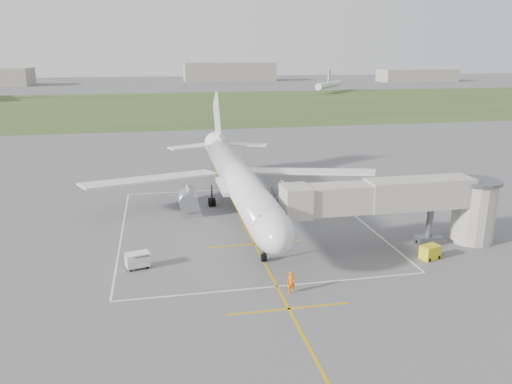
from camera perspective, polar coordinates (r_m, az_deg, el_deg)
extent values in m
plane|color=#545456|center=(62.29, -1.92, -2.62)|extent=(700.00, 700.00, 0.00)
cube|color=#304D21|center=(189.57, -8.49, 9.73)|extent=(700.00, 120.00, 0.02)
cube|color=#C1930B|center=(57.64, -1.10, -4.16)|extent=(0.25, 60.00, 0.01)
cube|color=#C1930B|center=(40.71, 3.79, -13.17)|extent=(10.00, 0.25, 0.01)
cube|color=#C1930B|center=(53.05, -0.14, -5.97)|extent=(10.00, 0.25, 0.01)
cube|color=silver|center=(73.64, -3.46, 0.30)|extent=(28.00, 0.20, 0.01)
cube|color=silver|center=(44.13, 2.42, -10.71)|extent=(28.00, 0.20, 0.01)
cube|color=silver|center=(57.95, -15.08, -4.61)|extent=(0.20, 32.00, 0.01)
cube|color=silver|center=(62.39, 11.50, -2.90)|extent=(0.20, 32.00, 0.01)
cylinder|color=silver|center=(61.01, -1.96, 1.39)|extent=(3.80, 36.00, 3.80)
ellipsoid|color=silver|center=(44.13, 1.88, -4.35)|extent=(3.80, 7.22, 3.80)
cube|color=black|center=(42.95, 2.16, -3.44)|extent=(2.40, 1.60, 0.99)
cone|color=silver|center=(80.75, -4.35, 5.24)|extent=(3.80, 6.00, 3.80)
cube|color=silver|center=(69.25, 5.83, 2.35)|extent=(17.93, 11.24, 1.23)
cube|color=silver|center=(66.29, -11.81, 1.48)|extent=(17.93, 11.24, 1.23)
cube|color=silver|center=(64.27, -2.39, 0.71)|extent=(4.20, 8.00, 0.50)
cube|color=silver|center=(80.76, -4.48, 8.32)|extent=(0.30, 7.89, 8.65)
cube|color=silver|center=(79.06, -4.24, 5.97)|extent=(0.35, 5.00, 1.20)
cube|color=silver|center=(81.03, -1.37, 5.46)|extent=(7.85, 5.03, 0.20)
cube|color=silver|center=(80.04, -7.33, 5.20)|extent=(7.85, 5.03, 0.20)
cylinder|color=gray|center=(65.29, 3.08, -0.01)|extent=(2.30, 4.20, 2.30)
cube|color=silver|center=(64.80, 3.15, 0.60)|extent=(0.25, 2.40, 1.20)
cylinder|color=gray|center=(63.46, -7.84, -0.61)|extent=(2.30, 4.20, 2.30)
cube|color=silver|center=(62.95, -7.85, 0.01)|extent=(0.25, 2.40, 1.20)
cylinder|color=black|center=(48.48, 0.90, -6.50)|extent=(0.18, 0.18, 2.60)
cylinder|color=black|center=(48.80, 0.77, -7.49)|extent=(0.28, 0.80, 0.80)
cylinder|color=black|center=(48.85, 1.02, -7.46)|extent=(0.28, 0.80, 0.80)
cylinder|color=black|center=(66.60, -0.11, -0.12)|extent=(0.22, 0.22, 2.80)
cylinder|color=black|center=(66.48, -0.29, -0.97)|extent=(0.32, 0.96, 0.96)
cylinder|color=black|center=(66.58, 0.19, -0.95)|extent=(0.32, 0.96, 0.96)
cylinder|color=black|center=(67.14, -0.40, -0.80)|extent=(0.32, 0.96, 0.96)
cylinder|color=black|center=(67.24, 0.07, -0.78)|extent=(0.32, 0.96, 0.96)
cylinder|color=black|center=(65.76, -5.07, -0.39)|extent=(0.22, 0.22, 2.80)
cylinder|color=black|center=(65.67, -5.26, -1.26)|extent=(0.32, 0.96, 0.96)
cylinder|color=black|center=(65.72, -4.77, -1.23)|extent=(0.32, 0.96, 0.96)
cylinder|color=black|center=(66.33, -5.33, -1.08)|extent=(0.32, 0.96, 0.96)
cylinder|color=black|center=(66.39, -4.85, -1.05)|extent=(0.32, 0.96, 0.96)
cube|color=#A09B91|center=(50.06, 9.37, -0.76)|extent=(11.09, 2.90, 2.80)
cube|color=#A09B91|center=(53.66, 18.13, -0.11)|extent=(11.09, 3.10, 3.00)
cube|color=#A09B91|center=(48.73, 4.58, -1.06)|extent=(2.60, 3.40, 3.00)
cylinder|color=#55585C|center=(55.47, 19.21, -3.60)|extent=(0.70, 0.70, 4.20)
cube|color=#55585C|center=(56.01, 19.05, -5.19)|extent=(2.60, 1.40, 0.90)
cylinder|color=#A09B91|center=(57.79, 23.59, -2.14)|extent=(4.40, 4.40, 6.40)
cylinder|color=#55585C|center=(56.91, 23.97, 1.12)|extent=(5.00, 5.00, 0.30)
cylinder|color=black|center=(55.57, 18.15, -5.39)|extent=(0.70, 0.30, 0.70)
cylinder|color=black|center=(56.55, 19.92, -5.19)|extent=(0.70, 0.30, 0.70)
cube|color=gold|center=(52.15, 19.27, -6.50)|extent=(2.13, 1.72, 1.38)
cylinder|color=black|center=(51.58, 19.17, -7.33)|extent=(0.30, 0.44, 0.41)
cylinder|color=black|center=(52.50, 20.11, -7.01)|extent=(0.30, 0.44, 0.41)
cube|color=silver|center=(48.49, -13.37, -7.66)|extent=(2.43, 1.79, 0.96)
cube|color=silver|center=(48.21, -13.43, -6.85)|extent=(2.43, 1.79, 0.07)
cylinder|color=black|center=(47.81, -14.28, -7.85)|extent=(0.07, 0.07, 1.13)
cylinder|color=black|center=(48.11, -12.23, -7.56)|extent=(0.07, 0.07, 1.13)
cylinder|color=black|center=(48.76, -14.52, -7.39)|extent=(0.07, 0.07, 1.13)
cylinder|color=black|center=(49.05, -12.51, -7.11)|extent=(0.07, 0.07, 1.13)
cylinder|color=black|center=(48.16, -14.12, -8.62)|extent=(0.24, 0.38, 0.35)
cylinder|color=black|center=(48.43, -12.29, -8.36)|extent=(0.24, 0.38, 0.35)
cylinder|color=black|center=(49.03, -14.35, -8.19)|extent=(0.24, 0.38, 0.35)
cylinder|color=black|center=(49.29, -12.55, -7.93)|extent=(0.24, 0.38, 0.35)
imported|color=orange|center=(42.68, 4.05, -10.27)|extent=(0.75, 0.53, 1.94)
imported|color=#FF4108|center=(63.08, -7.79, -1.66)|extent=(1.11, 1.06, 1.81)
cube|color=gray|center=(342.18, -3.06, 13.56)|extent=(60.00, 20.00, 12.00)
cube|color=gray|center=(352.19, 17.93, 12.58)|extent=(50.00, 18.00, 8.00)
cylinder|color=silver|center=(251.82, 8.36, 12.02)|extent=(21.99, 27.35, 3.20)
cube|color=silver|center=(251.57, 8.40, 13.04)|extent=(2.67, 3.36, 5.50)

